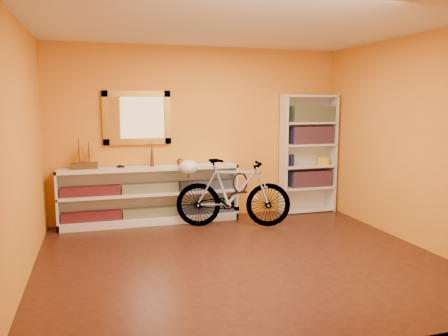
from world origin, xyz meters
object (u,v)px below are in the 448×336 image
object	(u,v)px
bicycle	(233,193)
bookcase	(308,154)
console_unit	(151,195)
helmet	(188,167)

from	to	relation	value
bicycle	bookcase	bearing A→B (deg)	-53.17
console_unit	helmet	size ratio (longest dim) A/B	9.52
bookcase	helmet	size ratio (longest dim) A/B	6.96
bookcase	console_unit	bearing A→B (deg)	-179.44
bicycle	helmet	bearing A→B (deg)	90.00
bookcase	bicycle	distance (m)	1.60
console_unit	bicycle	distance (m)	1.23
console_unit	bicycle	world-z (taller)	bicycle
console_unit	helmet	world-z (taller)	helmet
console_unit	helmet	bearing A→B (deg)	-32.69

